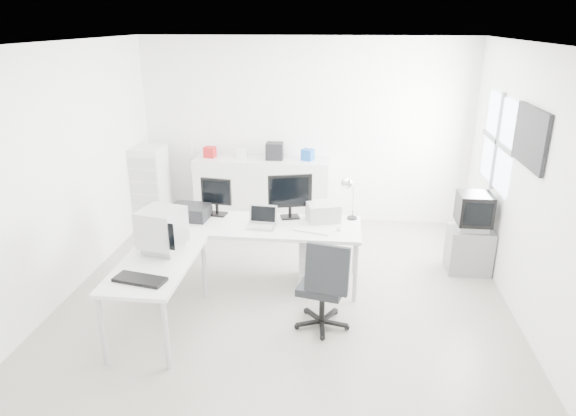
# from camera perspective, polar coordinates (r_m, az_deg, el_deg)

# --- Properties ---
(floor) EXTENTS (5.00, 5.00, 0.01)m
(floor) POSITION_cam_1_polar(r_m,az_deg,el_deg) (6.07, -0.21, -9.56)
(floor) COLOR beige
(floor) RESTS_ON ground
(ceiling) EXTENTS (5.00, 5.00, 0.01)m
(ceiling) POSITION_cam_1_polar(r_m,az_deg,el_deg) (5.27, -0.25, 17.91)
(ceiling) COLOR white
(ceiling) RESTS_ON back_wall
(back_wall) EXTENTS (5.00, 0.02, 2.80)m
(back_wall) POSITION_cam_1_polar(r_m,az_deg,el_deg) (7.92, 1.87, 8.46)
(back_wall) COLOR white
(back_wall) RESTS_ON floor
(left_wall) EXTENTS (0.02, 5.00, 2.80)m
(left_wall) POSITION_cam_1_polar(r_m,az_deg,el_deg) (6.29, -23.53, 3.67)
(left_wall) COLOR white
(left_wall) RESTS_ON floor
(right_wall) EXTENTS (0.02, 5.00, 2.80)m
(right_wall) POSITION_cam_1_polar(r_m,az_deg,el_deg) (5.79, 25.18, 2.09)
(right_wall) COLOR white
(right_wall) RESTS_ON floor
(window) EXTENTS (0.02, 1.20, 1.10)m
(window) POSITION_cam_1_polar(r_m,az_deg,el_deg) (6.84, 22.27, 6.81)
(window) COLOR white
(window) RESTS_ON right_wall
(wall_picture) EXTENTS (0.04, 0.90, 0.60)m
(wall_picture) POSITION_cam_1_polar(r_m,az_deg,el_deg) (5.75, 25.34, 7.14)
(wall_picture) COLOR black
(wall_picture) RESTS_ON right_wall
(main_desk) EXTENTS (2.40, 0.80, 0.75)m
(main_desk) POSITION_cam_1_polar(r_m,az_deg,el_deg) (6.19, -3.27, -5.02)
(main_desk) COLOR silver
(main_desk) RESTS_ON floor
(side_desk) EXTENTS (0.70, 1.40, 0.75)m
(side_desk) POSITION_cam_1_polar(r_m,az_deg,el_deg) (5.46, -14.17, -9.36)
(side_desk) COLOR silver
(side_desk) RESTS_ON floor
(drawer_pedestal) EXTENTS (0.40, 0.50, 0.60)m
(drawer_pedestal) POSITION_cam_1_polar(r_m,az_deg,el_deg) (6.20, 3.25, -5.76)
(drawer_pedestal) COLOR silver
(drawer_pedestal) RESTS_ON floor
(inkjet_printer) EXTENTS (0.48, 0.39, 0.16)m
(inkjet_printer) POSITION_cam_1_polar(r_m,az_deg,el_deg) (6.30, -10.86, -0.43)
(inkjet_printer) COLOR black
(inkjet_printer) RESTS_ON main_desk
(lcd_monitor_small) EXTENTS (0.41, 0.27, 0.48)m
(lcd_monitor_small) POSITION_cam_1_polar(r_m,az_deg,el_deg) (6.30, -7.95, 1.29)
(lcd_monitor_small) COLOR black
(lcd_monitor_small) RESTS_ON main_desk
(lcd_monitor_large) EXTENTS (0.57, 0.34, 0.55)m
(lcd_monitor_large) POSITION_cam_1_polar(r_m,az_deg,el_deg) (6.13, 0.22, 1.31)
(lcd_monitor_large) COLOR black
(lcd_monitor_large) RESTS_ON main_desk
(laptop) EXTENTS (0.35, 0.36, 0.22)m
(laptop) POSITION_cam_1_polar(r_m,az_deg,el_deg) (5.90, -3.04, -1.20)
(laptop) COLOR #B7B7BA
(laptop) RESTS_ON main_desk
(white_keyboard) EXTENTS (0.44, 0.24, 0.02)m
(white_keyboard) POSITION_cam_1_polar(r_m,az_deg,el_deg) (5.83, 2.73, -2.54)
(white_keyboard) COLOR silver
(white_keyboard) RESTS_ON main_desk
(white_mouse) EXTENTS (0.05, 0.05, 0.05)m
(white_mouse) POSITION_cam_1_polar(r_m,az_deg,el_deg) (5.86, 5.69, -2.31)
(white_mouse) COLOR silver
(white_mouse) RESTS_ON main_desk
(laser_printer) EXTENTS (0.45, 0.41, 0.21)m
(laser_printer) POSITION_cam_1_polar(r_m,az_deg,el_deg) (6.13, 3.90, -0.41)
(laser_printer) COLOR #AAAAAA
(laser_printer) RESTS_ON main_desk
(desk_lamp) EXTENTS (0.18, 0.18, 0.51)m
(desk_lamp) POSITION_cam_1_polar(r_m,az_deg,el_deg) (6.16, 7.23, 1.04)
(desk_lamp) COLOR silver
(desk_lamp) RESTS_ON main_desk
(crt_monitor) EXTENTS (0.50, 0.50, 0.48)m
(crt_monitor) POSITION_cam_1_polar(r_m,az_deg,el_deg) (5.40, -13.84, -2.37)
(crt_monitor) COLOR #B7B7BA
(crt_monitor) RESTS_ON side_desk
(black_keyboard) EXTENTS (0.51, 0.29, 0.03)m
(black_keyboard) POSITION_cam_1_polar(r_m,az_deg,el_deg) (4.95, -16.13, -7.64)
(black_keyboard) COLOR black
(black_keyboard) RESTS_ON side_desk
(office_chair) EXTENTS (0.70, 0.70, 1.01)m
(office_chair) POSITION_cam_1_polar(r_m,az_deg,el_deg) (5.27, 3.86, -8.23)
(office_chair) COLOR #262A2C
(office_chair) RESTS_ON floor
(tv_cabinet) EXTENTS (0.52, 0.43, 0.57)m
(tv_cabinet) POSITION_cam_1_polar(r_m,az_deg,el_deg) (6.87, 19.44, -4.41)
(tv_cabinet) COLOR slate
(tv_cabinet) RESTS_ON floor
(crt_tv) EXTENTS (0.50, 0.48, 0.45)m
(crt_tv) POSITION_cam_1_polar(r_m,az_deg,el_deg) (6.68, 19.95, -0.43)
(crt_tv) COLOR black
(crt_tv) RESTS_ON tv_cabinet
(sideboard) EXTENTS (2.05, 0.51, 1.02)m
(sideboard) POSITION_cam_1_polar(r_m,az_deg,el_deg) (7.97, -2.88, 1.92)
(sideboard) COLOR silver
(sideboard) RESTS_ON floor
(clutter_box_a) EXTENTS (0.18, 0.17, 0.16)m
(clutter_box_a) POSITION_cam_1_polar(r_m,az_deg,el_deg) (7.97, -8.67, 6.16)
(clutter_box_a) COLOR red
(clutter_box_a) RESTS_ON sideboard
(clutter_box_b) EXTENTS (0.15, 0.13, 0.15)m
(clutter_box_b) POSITION_cam_1_polar(r_m,az_deg,el_deg) (7.86, -5.13, 6.05)
(clutter_box_b) COLOR silver
(clutter_box_b) RESTS_ON sideboard
(clutter_box_c) EXTENTS (0.26, 0.24, 0.25)m
(clutter_box_c) POSITION_cam_1_polar(r_m,az_deg,el_deg) (7.77, -1.50, 6.35)
(clutter_box_c) COLOR black
(clutter_box_c) RESTS_ON sideboard
(clutter_box_d) EXTENTS (0.21, 0.20, 0.17)m
(clutter_box_d) POSITION_cam_1_polar(r_m,az_deg,el_deg) (7.73, 2.20, 5.94)
(clutter_box_d) COLOR #1852A9
(clutter_box_d) RESTS_ON sideboard
(clutter_bottle) EXTENTS (0.07, 0.07, 0.22)m
(clutter_bottle) POSITION_cam_1_polar(r_m,az_deg,el_deg) (8.09, -10.68, 6.44)
(clutter_bottle) COLOR silver
(clutter_bottle) RESTS_ON sideboard
(filing_cabinet) EXTENTS (0.44, 0.52, 1.25)m
(filing_cabinet) POSITION_cam_1_polar(r_m,az_deg,el_deg) (8.05, -14.96, 2.26)
(filing_cabinet) COLOR silver
(filing_cabinet) RESTS_ON floor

